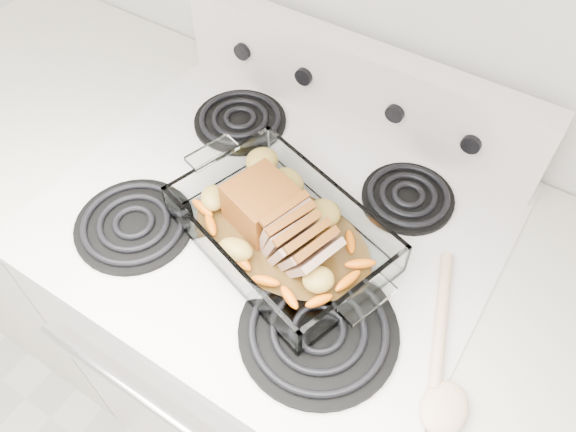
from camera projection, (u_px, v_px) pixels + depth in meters
The scene contains 6 objects.
electric_range at pixel (278, 327), 1.37m from camera, with size 0.78×0.70×1.12m.
counter_left at pixel (84, 215), 1.61m from camera, with size 0.58×0.68×0.93m.
baking_dish at pixel (282, 234), 0.95m from camera, with size 0.36×0.24×0.07m.
pork_roast at pixel (271, 219), 0.94m from camera, with size 0.21×0.10×0.08m.
roast_vegetables at pixel (290, 218), 0.96m from camera, with size 0.32×0.18×0.04m.
wooden_spoon at pixel (443, 367), 0.83m from camera, with size 0.14×0.29×0.02m.
Camera 1 is at (0.36, 1.14, 1.73)m, focal length 35.00 mm.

